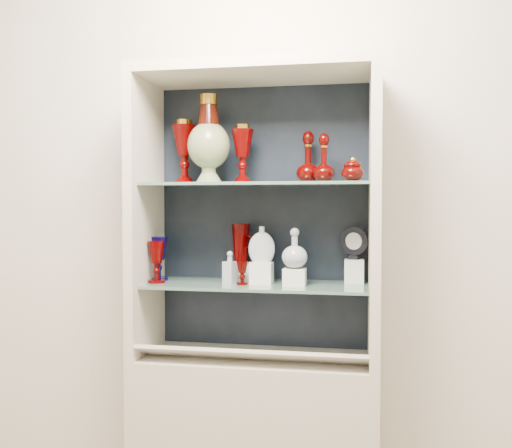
% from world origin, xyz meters
% --- Properties ---
extents(wall_back, '(3.50, 0.02, 2.80)m').
position_xyz_m(wall_back, '(0.00, 1.75, 1.40)').
color(wall_back, silver).
rests_on(wall_back, ground).
extents(cabinet_base, '(1.00, 0.40, 0.75)m').
position_xyz_m(cabinet_base, '(0.00, 1.53, 0.38)').
color(cabinet_base, beige).
rests_on(cabinet_base, ground).
extents(cabinet_back_panel, '(0.98, 0.02, 1.15)m').
position_xyz_m(cabinet_back_panel, '(0.00, 1.72, 1.32)').
color(cabinet_back_panel, black).
rests_on(cabinet_back_panel, cabinet_base).
extents(cabinet_side_left, '(0.04, 0.40, 1.15)m').
position_xyz_m(cabinet_side_left, '(-0.48, 1.53, 1.32)').
color(cabinet_side_left, beige).
rests_on(cabinet_side_left, cabinet_base).
extents(cabinet_side_right, '(0.04, 0.40, 1.15)m').
position_xyz_m(cabinet_side_right, '(0.48, 1.53, 1.32)').
color(cabinet_side_right, beige).
rests_on(cabinet_side_right, cabinet_base).
extents(cabinet_top_cap, '(1.00, 0.40, 0.04)m').
position_xyz_m(cabinet_top_cap, '(0.00, 1.53, 1.92)').
color(cabinet_top_cap, beige).
rests_on(cabinet_top_cap, cabinet_side_left).
extents(shelf_lower, '(0.92, 0.34, 0.01)m').
position_xyz_m(shelf_lower, '(0.00, 1.55, 1.04)').
color(shelf_lower, slate).
rests_on(shelf_lower, cabinet_side_left).
extents(shelf_upper, '(0.92, 0.34, 0.01)m').
position_xyz_m(shelf_upper, '(0.00, 1.55, 1.46)').
color(shelf_upper, slate).
rests_on(shelf_upper, cabinet_side_left).
extents(label_ledge, '(0.92, 0.17, 0.09)m').
position_xyz_m(label_ledge, '(0.00, 1.42, 0.78)').
color(label_ledge, beige).
rests_on(label_ledge, cabinet_base).
extents(label_card_0, '(0.10, 0.06, 0.03)m').
position_xyz_m(label_card_0, '(0.31, 1.42, 0.80)').
color(label_card_0, white).
rests_on(label_card_0, label_ledge).
extents(label_card_1, '(0.10, 0.06, 0.03)m').
position_xyz_m(label_card_1, '(-0.25, 1.42, 0.80)').
color(label_card_1, white).
rests_on(label_card_1, label_ledge).
extents(pedestal_lamp_left, '(0.11, 0.11, 0.28)m').
position_xyz_m(pedestal_lamp_left, '(-0.34, 1.62, 1.61)').
color(pedestal_lamp_left, '#4E0100').
rests_on(pedestal_lamp_left, shelf_upper).
extents(pedestal_lamp_right, '(0.12, 0.12, 0.25)m').
position_xyz_m(pedestal_lamp_right, '(-0.07, 1.58, 1.59)').
color(pedestal_lamp_right, '#4E0100').
rests_on(pedestal_lamp_right, shelf_upper).
extents(enamel_urn, '(0.23, 0.23, 0.37)m').
position_xyz_m(enamel_urn, '(-0.21, 1.55, 1.66)').
color(enamel_urn, '#0F3E13').
rests_on(enamel_urn, shelf_upper).
extents(ruby_decanter_a, '(0.11, 0.11, 0.22)m').
position_xyz_m(ruby_decanter_a, '(0.28, 1.55, 1.58)').
color(ruby_decanter_a, '#440200').
rests_on(ruby_decanter_a, shelf_upper).
extents(ruby_decanter_b, '(0.10, 0.10, 0.23)m').
position_xyz_m(ruby_decanter_b, '(0.21, 1.62, 1.59)').
color(ruby_decanter_b, '#440200').
rests_on(ruby_decanter_b, shelf_upper).
extents(lidded_bowl, '(0.11, 0.11, 0.10)m').
position_xyz_m(lidded_bowl, '(0.39, 1.47, 1.52)').
color(lidded_bowl, '#440200').
rests_on(lidded_bowl, shelf_upper).
extents(cobalt_goblet, '(0.10, 0.10, 0.19)m').
position_xyz_m(cobalt_goblet, '(-0.44, 1.58, 1.15)').
color(cobalt_goblet, '#080046').
rests_on(cobalt_goblet, shelf_lower).
extents(ruby_goblet_tall, '(0.09, 0.09, 0.18)m').
position_xyz_m(ruby_goblet_tall, '(-0.42, 1.50, 1.14)').
color(ruby_goblet_tall, '#4E0100').
rests_on(ruby_goblet_tall, shelf_lower).
extents(ruby_goblet_small, '(0.06, 0.06, 0.10)m').
position_xyz_m(ruby_goblet_small, '(-0.05, 1.50, 1.10)').
color(ruby_goblet_small, '#440200').
rests_on(ruby_goblet_small, shelf_lower).
extents(riser_ruby_pitcher, '(0.10, 0.10, 0.08)m').
position_xyz_m(riser_ruby_pitcher, '(-0.08, 1.62, 1.09)').
color(riser_ruby_pitcher, silver).
rests_on(riser_ruby_pitcher, shelf_lower).
extents(ruby_pitcher, '(0.15, 0.12, 0.17)m').
position_xyz_m(ruby_pitcher, '(-0.08, 1.62, 1.21)').
color(ruby_pitcher, '#4E0100').
rests_on(ruby_pitcher, riser_ruby_pitcher).
extents(clear_square_bottle, '(0.06, 0.06, 0.14)m').
position_xyz_m(clear_square_bottle, '(-0.11, 1.53, 1.12)').
color(clear_square_bottle, '#99A3B1').
rests_on(clear_square_bottle, shelf_lower).
extents(riser_flat_flask, '(0.09, 0.09, 0.09)m').
position_xyz_m(riser_flat_flask, '(0.02, 1.55, 1.09)').
color(riser_flat_flask, silver).
rests_on(riser_flat_flask, shelf_lower).
extents(flat_flask, '(0.12, 0.07, 0.15)m').
position_xyz_m(flat_flask, '(0.02, 1.55, 1.22)').
color(flat_flask, '#B0BAC5').
rests_on(flat_flask, riser_flat_flask).
extents(riser_clear_round_decanter, '(0.09, 0.09, 0.07)m').
position_xyz_m(riser_clear_round_decanter, '(0.16, 1.52, 1.08)').
color(riser_clear_round_decanter, silver).
rests_on(riser_clear_round_decanter, shelf_lower).
extents(clear_round_decanter, '(0.12, 0.12, 0.16)m').
position_xyz_m(clear_round_decanter, '(0.16, 1.52, 1.20)').
color(clear_round_decanter, '#99A3B1').
rests_on(clear_round_decanter, riser_clear_round_decanter).
extents(riser_cameo_medallion, '(0.08, 0.08, 0.10)m').
position_xyz_m(riser_cameo_medallion, '(0.40, 1.64, 1.10)').
color(riser_cameo_medallion, silver).
rests_on(riser_cameo_medallion, shelf_lower).
extents(cameo_medallion, '(0.13, 0.09, 0.14)m').
position_xyz_m(cameo_medallion, '(0.40, 1.64, 1.22)').
color(cameo_medallion, black).
rests_on(cameo_medallion, riser_cameo_medallion).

